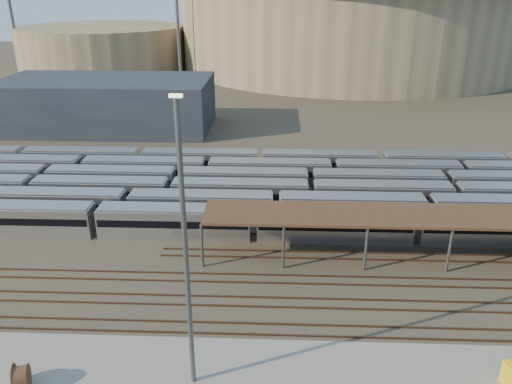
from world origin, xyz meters
name	(u,v)px	position (x,y,z in m)	size (l,w,h in m)	color
ground	(278,274)	(0.00, 0.00, 0.00)	(420.00, 420.00, 0.00)	#383026
apron	(212,378)	(-5.00, -15.00, 0.10)	(50.00, 9.00, 0.20)	gray
subway_trains	(291,190)	(1.86, 18.50, 1.80)	(123.00, 23.90, 3.60)	#AAAAAE
inspection_shed	(486,218)	(22.00, 4.00, 4.98)	(60.30, 6.00, 5.30)	#515156
empty_tracks	(278,302)	(0.00, -5.00, 0.09)	(170.00, 9.62, 0.18)	#4C3323
stadium	(351,17)	(25.00, 140.00, 16.47)	(124.00, 124.00, 32.50)	gray
secondary_arena	(103,47)	(-60.00, 130.00, 7.00)	(56.00, 56.00, 14.00)	gray
service_building	(107,104)	(-35.00, 55.00, 5.00)	(42.00, 20.00, 10.00)	#1E232D
floodlight_0	(177,8)	(-30.00, 110.00, 20.65)	(4.00, 1.00, 38.40)	#515156
floodlight_1	(10,6)	(-85.00, 120.00, 20.65)	(4.00, 1.00, 38.40)	#515156
floodlight_3	(253,2)	(-10.00, 160.00, 20.65)	(4.00, 1.00, 38.40)	#515156
cable_reel_west	(21,377)	(-19.03, -16.58, 1.17)	(1.95, 1.95, 1.08)	brown
yard_light_pole	(186,254)	(-6.36, -15.42, 11.22)	(0.81, 0.36, 21.88)	#515156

